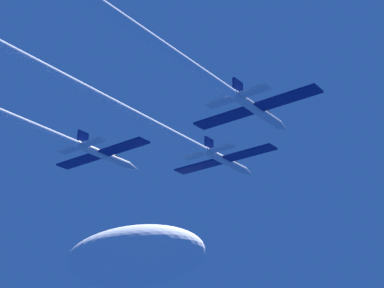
% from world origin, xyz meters
% --- Properties ---
extents(jet_lead, '(16.48, 65.12, 2.73)m').
position_xyz_m(jet_lead, '(0.39, -20.60, 0.48)').
color(jet_lead, silver).
extents(jet_left_wing, '(16.48, 57.20, 2.73)m').
position_xyz_m(jet_left_wing, '(-12.15, -29.08, 0.55)').
color(jet_left_wing, silver).
extents(jet_right_wing, '(16.48, 52.70, 2.73)m').
position_xyz_m(jet_right_wing, '(12.74, -26.42, 0.40)').
color(jet_right_wing, silver).
extents(cloud_wispy, '(34.02, 18.71, 11.91)m').
position_xyz_m(cloud_wispy, '(-36.38, 20.32, -5.36)').
color(cloud_wispy, white).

